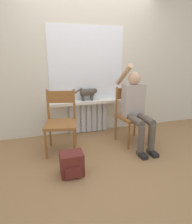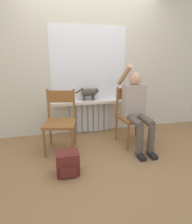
# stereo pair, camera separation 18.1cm
# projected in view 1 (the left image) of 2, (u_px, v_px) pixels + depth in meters

# --- Properties ---
(ground_plane) EXTENTS (12.00, 12.00, 0.00)m
(ground_plane) POSITION_uv_depth(u_px,v_px,m) (109.00, 161.00, 2.64)
(ground_plane) COLOR olive
(wall_with_window) EXTENTS (7.00, 0.06, 2.70)m
(wall_with_window) POSITION_uv_depth(u_px,v_px,m) (86.00, 61.00, 3.39)
(wall_with_window) COLOR beige
(wall_with_window) RESTS_ON ground_plane
(radiator) EXTENTS (0.76, 0.08, 0.59)m
(radiator) POSITION_uv_depth(u_px,v_px,m) (88.00, 117.00, 3.62)
(radiator) COLOR silver
(radiator) RESTS_ON ground_plane
(windowsill) EXTENTS (1.44, 0.24, 0.05)m
(windowsill) POSITION_uv_depth(u_px,v_px,m) (89.00, 102.00, 3.46)
(windowsill) COLOR white
(windowsill) RESTS_ON radiator
(window_glass) EXTENTS (1.38, 0.01, 1.30)m
(window_glass) POSITION_uv_depth(u_px,v_px,m) (87.00, 64.00, 3.38)
(window_glass) COLOR white
(window_glass) RESTS_ON windowsill
(chair_left) EXTENTS (0.54, 0.54, 0.94)m
(chair_left) POSITION_uv_depth(u_px,v_px,m) (61.00, 121.00, 2.83)
(chair_left) COLOR brown
(chair_left) RESTS_ON ground_plane
(chair_right) EXTENTS (0.51, 0.51, 0.94)m
(chair_right) POSITION_uv_depth(u_px,v_px,m) (131.00, 114.00, 3.16)
(chair_right) COLOR brown
(chair_right) RESTS_ON ground_plane
(person) EXTENTS (0.36, 1.02, 1.33)m
(person) POSITION_uv_depth(u_px,v_px,m) (136.00, 106.00, 2.99)
(person) COLOR brown
(person) RESTS_ON ground_plane
(cat) EXTENTS (0.44, 0.13, 0.24)m
(cat) POSITION_uv_depth(u_px,v_px,m) (88.00, 92.00, 3.42)
(cat) COLOR #4C4238
(cat) RESTS_ON windowsill
(backpack) EXTENTS (0.28, 0.25, 0.29)m
(backpack) POSITION_uv_depth(u_px,v_px,m) (72.00, 164.00, 2.31)
(backpack) COLOR maroon
(backpack) RESTS_ON ground_plane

